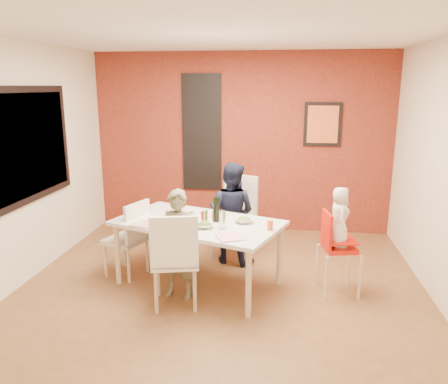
# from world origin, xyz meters

# --- Properties ---
(ground) EXTENTS (4.50, 4.50, 0.00)m
(ground) POSITION_xyz_m (0.00, 0.00, 0.00)
(ground) COLOR brown
(ground) RESTS_ON ground
(ceiling) EXTENTS (4.50, 4.50, 0.02)m
(ceiling) POSITION_xyz_m (0.00, 0.00, 2.70)
(ceiling) COLOR white
(ceiling) RESTS_ON wall_back
(wall_back) EXTENTS (4.50, 0.02, 2.70)m
(wall_back) POSITION_xyz_m (0.00, 2.25, 1.35)
(wall_back) COLOR beige
(wall_back) RESTS_ON ground
(wall_front) EXTENTS (4.50, 0.02, 2.70)m
(wall_front) POSITION_xyz_m (0.00, -2.25, 1.35)
(wall_front) COLOR beige
(wall_front) RESTS_ON ground
(wall_left) EXTENTS (0.02, 4.50, 2.70)m
(wall_left) POSITION_xyz_m (-2.25, 0.00, 1.35)
(wall_left) COLOR beige
(wall_left) RESTS_ON ground
(brick_accent_wall) EXTENTS (4.50, 0.02, 2.70)m
(brick_accent_wall) POSITION_xyz_m (0.00, 2.23, 1.35)
(brick_accent_wall) COLOR maroon
(brick_accent_wall) RESTS_ON ground
(picture_window_frame) EXTENTS (0.05, 1.70, 1.30)m
(picture_window_frame) POSITION_xyz_m (-2.22, 0.20, 1.55)
(picture_window_frame) COLOR black
(picture_window_frame) RESTS_ON wall_left
(picture_window_pane) EXTENTS (0.02, 1.55, 1.15)m
(picture_window_pane) POSITION_xyz_m (-2.21, 0.20, 1.55)
(picture_window_pane) COLOR black
(picture_window_pane) RESTS_ON wall_left
(glassblock_strip) EXTENTS (0.55, 0.03, 1.70)m
(glassblock_strip) POSITION_xyz_m (-0.60, 2.21, 1.50)
(glassblock_strip) COLOR silver
(glassblock_strip) RESTS_ON wall_back
(glassblock_surround) EXTENTS (0.60, 0.03, 1.76)m
(glassblock_surround) POSITION_xyz_m (-0.60, 2.21, 1.50)
(glassblock_surround) COLOR black
(glassblock_surround) RESTS_ON wall_back
(art_print_frame) EXTENTS (0.54, 0.03, 0.64)m
(art_print_frame) POSITION_xyz_m (1.20, 2.21, 1.65)
(art_print_frame) COLOR black
(art_print_frame) RESTS_ON wall_back
(art_print_canvas) EXTENTS (0.44, 0.01, 0.54)m
(art_print_canvas) POSITION_xyz_m (1.20, 2.19, 1.65)
(art_print_canvas) COLOR orange
(art_print_canvas) RESTS_ON wall_back
(dining_table) EXTENTS (2.02, 1.55, 0.74)m
(dining_table) POSITION_xyz_m (-0.27, 0.15, 0.68)
(dining_table) COLOR silver
(dining_table) RESTS_ON ground
(chair_near) EXTENTS (0.56, 0.56, 1.00)m
(chair_near) POSITION_xyz_m (-0.39, -0.42, 0.56)
(chair_near) COLOR white
(chair_near) RESTS_ON ground
(chair_far) EXTENTS (0.63, 0.63, 1.06)m
(chair_far) POSITION_xyz_m (0.05, 1.12, 0.59)
(chair_far) COLOR beige
(chair_far) RESTS_ON ground
(chair_left) EXTENTS (0.54, 0.54, 0.91)m
(chair_left) POSITION_xyz_m (-1.09, 0.27, 0.51)
(chair_left) COLOR beige
(chair_left) RESTS_ON ground
(high_chair) EXTENTS (0.45, 0.45, 0.92)m
(high_chair) POSITION_xyz_m (1.22, 0.13, 0.55)
(high_chair) COLOR red
(high_chair) RESTS_ON ground
(child_near) EXTENTS (0.47, 0.34, 1.17)m
(child_near) POSITION_xyz_m (-0.42, -0.17, 0.59)
(child_near) COLOR brown
(child_near) RESTS_ON ground
(child_far) EXTENTS (0.74, 0.66, 1.29)m
(child_far) POSITION_xyz_m (0.02, 0.87, 0.64)
(child_far) COLOR black
(child_far) RESTS_ON ground
(toddler) EXTENTS (0.23, 0.33, 0.64)m
(toddler) POSITION_xyz_m (1.24, 0.14, 0.86)
(toddler) COLOR silver
(toddler) RESTS_ON high_chair
(plate_near_left) EXTENTS (0.29, 0.29, 0.01)m
(plate_near_left) POSITION_xyz_m (-0.82, -0.04, 0.75)
(plate_near_left) COLOR silver
(plate_near_left) RESTS_ON dining_table
(plate_far_mid) EXTENTS (0.25, 0.25, 0.01)m
(plate_far_mid) POSITION_xyz_m (-0.08, 0.40, 0.75)
(plate_far_mid) COLOR white
(plate_far_mid) RESTS_ON dining_table
(plate_near_right) EXTENTS (0.32, 0.32, 0.01)m
(plate_near_right) POSITION_xyz_m (0.15, -0.33, 0.75)
(plate_near_right) COLOR white
(plate_near_right) RESTS_ON dining_table
(plate_far_left) EXTENTS (0.28, 0.28, 0.01)m
(plate_far_left) POSITION_xyz_m (-0.67, 0.68, 0.75)
(plate_far_left) COLOR white
(plate_far_left) RESTS_ON dining_table
(salad_bowl_a) EXTENTS (0.23, 0.23, 0.05)m
(salad_bowl_a) POSITION_xyz_m (-0.16, -0.05, 0.77)
(salad_bowl_a) COLOR white
(salad_bowl_a) RESTS_ON dining_table
(salad_bowl_b) EXTENTS (0.25, 0.25, 0.05)m
(salad_bowl_b) POSITION_xyz_m (0.24, 0.18, 0.77)
(salad_bowl_b) COLOR silver
(salad_bowl_b) RESTS_ON dining_table
(wine_bottle) EXTENTS (0.07, 0.07, 0.28)m
(wine_bottle) POSITION_xyz_m (-0.07, 0.18, 0.88)
(wine_bottle) COLOR black
(wine_bottle) RESTS_ON dining_table
(wine_glass_a) EXTENTS (0.06, 0.06, 0.18)m
(wine_glass_a) POSITION_xyz_m (-0.29, -0.10, 0.83)
(wine_glass_a) COLOR white
(wine_glass_a) RESTS_ON dining_table
(wine_glass_b) EXTENTS (0.07, 0.07, 0.19)m
(wine_glass_b) POSITION_xyz_m (0.03, -0.06, 0.84)
(wine_glass_b) COLOR silver
(wine_glass_b) RESTS_ON dining_table
(paper_towel_roll) EXTENTS (0.12, 0.12, 0.27)m
(paper_towel_roll) POSITION_xyz_m (-0.52, 0.17, 0.88)
(paper_towel_roll) COLOR white
(paper_towel_roll) RESTS_ON dining_table
(condiment_red) EXTENTS (0.04, 0.04, 0.14)m
(condiment_red) POSITION_xyz_m (-0.20, 0.08, 0.81)
(condiment_red) COLOR red
(condiment_red) RESTS_ON dining_table
(condiment_green) EXTENTS (0.03, 0.03, 0.13)m
(condiment_green) POSITION_xyz_m (-0.18, 0.15, 0.81)
(condiment_green) COLOR #316822
(condiment_green) RESTS_ON dining_table
(condiment_brown) EXTENTS (0.03, 0.03, 0.12)m
(condiment_brown) POSITION_xyz_m (-0.10, 0.17, 0.81)
(condiment_brown) COLOR brown
(condiment_brown) RESTS_ON dining_table
(sippy_cup) EXTENTS (0.06, 0.06, 0.11)m
(sippy_cup) POSITION_xyz_m (0.53, -0.04, 0.80)
(sippy_cup) COLOR orange
(sippy_cup) RESTS_ON dining_table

